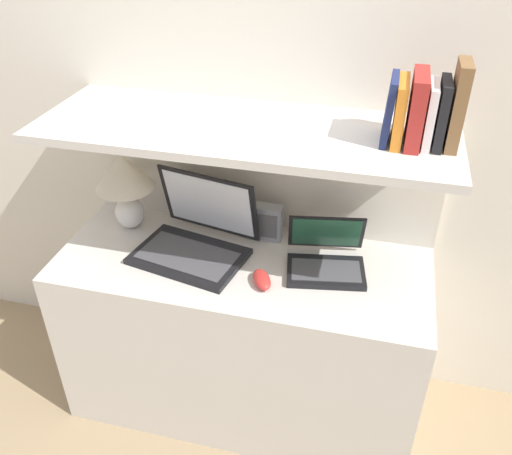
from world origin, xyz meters
name	(u,v)px	position (x,y,z in m)	size (l,w,h in m)	color
ground_plane	(226,451)	(0.00, 0.00, 0.00)	(12.00, 12.00, 0.00)	#9E8460
wall_back	(263,103)	(0.00, 0.59, 1.20)	(6.00, 0.05, 2.40)	silver
desk	(242,337)	(0.00, 0.26, 0.36)	(1.34, 0.53, 0.72)	silver
back_riser	(260,248)	(0.00, 0.55, 0.60)	(1.34, 0.04, 1.19)	silver
shelf	(244,130)	(0.00, 0.33, 1.21)	(1.34, 0.47, 0.03)	silver
table_lamp	(125,179)	(-0.48, 0.39, 0.93)	(0.22, 0.22, 0.31)	white
laptop_large	(196,238)	(-0.18, 0.30, 0.78)	(0.44, 0.39, 0.28)	black
laptop_small	(326,259)	(0.29, 0.32, 0.76)	(0.30, 0.28, 0.18)	black
computer_mouse	(262,280)	(0.10, 0.17, 0.74)	(0.10, 0.12, 0.04)	red
router_box	(265,222)	(0.05, 0.45, 0.79)	(0.13, 0.06, 0.14)	gray
book_brown	(457,106)	(0.62, 0.33, 1.34)	(0.04, 0.13, 0.25)	brown
book_black	(442,114)	(0.58, 0.33, 1.32)	(0.03, 0.14, 0.19)	black
book_white	(430,115)	(0.55, 0.33, 1.31)	(0.02, 0.14, 0.18)	silver
book_red	(417,109)	(0.51, 0.33, 1.32)	(0.04, 0.18, 0.21)	#A82823
book_orange	(400,112)	(0.47, 0.33, 1.31)	(0.03, 0.17, 0.18)	orange
book_navy	(389,109)	(0.44, 0.33, 1.32)	(0.03, 0.15, 0.19)	navy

